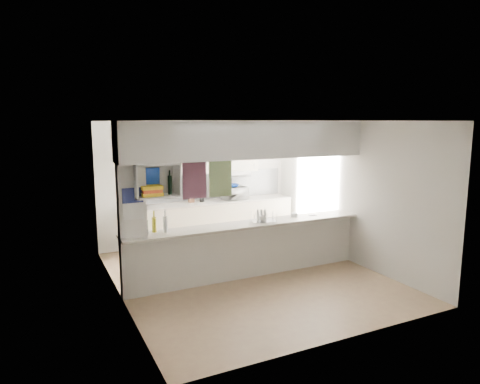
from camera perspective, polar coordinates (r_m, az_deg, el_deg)
floor at (r=7.39m, az=1.06°, el=-11.15°), size 4.80×4.80×0.00m
ceiling at (r=6.92m, az=1.13°, el=9.45°), size 4.80×4.80×0.00m
wall_back at (r=9.21m, az=-5.72°, el=1.27°), size 4.20×0.00×4.20m
wall_left at (r=6.38m, az=-15.97°, el=-2.66°), size 0.00×4.80×4.80m
wall_right at (r=8.20m, az=14.27°, el=0.02°), size 0.00×4.80×4.80m
servery_partition at (r=6.91m, az=-0.18°, el=1.63°), size 4.20×0.50×2.60m
cubby_shelf at (r=6.36m, az=-11.31°, el=1.25°), size 0.65×0.35×0.50m
kitchen_run at (r=9.11m, az=-4.16°, el=-1.83°), size 3.60×0.63×2.24m
microwave at (r=9.25m, az=-0.74°, el=-0.16°), size 0.53×0.38×0.28m
bowl at (r=9.19m, az=-0.97°, el=0.87°), size 0.26×0.26×0.06m
dish_rack at (r=7.25m, az=3.17°, el=-3.26°), size 0.48×0.41×0.22m
cup at (r=7.17m, az=3.12°, el=-3.57°), size 0.13×0.13×0.10m
wine_bottles at (r=6.61m, az=-11.20°, el=-4.31°), size 0.37×0.15×0.35m
plastic_tubs at (r=7.69m, az=7.45°, el=-3.03°), size 0.48×0.17×0.06m
utensil_jar at (r=9.03m, az=-5.10°, el=-0.86°), size 0.10×0.10×0.15m
knife_block at (r=8.98m, az=-6.51°, el=-0.70°), size 0.12×0.10×0.22m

